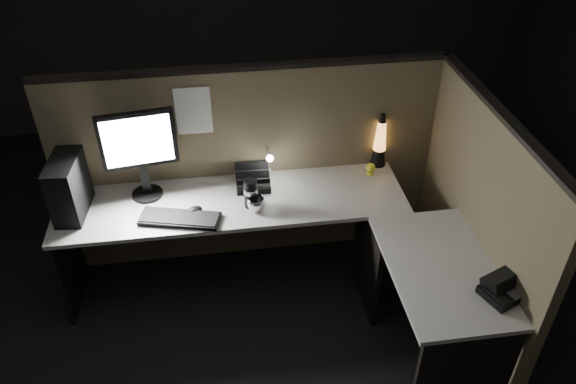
{
  "coord_description": "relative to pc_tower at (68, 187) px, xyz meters",
  "views": [
    {
      "loc": [
        -0.21,
        -2.37,
        2.98
      ],
      "look_at": [
        0.19,
        0.35,
        0.94
      ],
      "focal_mm": 35.0,
      "sensor_mm": 36.0,
      "label": 1
    }
  ],
  "objects": [
    {
      "name": "room_shell",
      "position": [
        1.16,
        -0.63,
        0.7
      ],
      "size": [
        6.0,
        6.0,
        6.0
      ],
      "color": "silver",
      "rests_on": "ground"
    },
    {
      "name": "desk",
      "position": [
        1.33,
        -0.37,
        -0.34
      ],
      "size": [
        2.6,
        1.6,
        0.73
      ],
      "color": "beige",
      "rests_on": "ground"
    },
    {
      "name": "monitor",
      "position": [
        0.45,
        0.13,
        0.18
      ],
      "size": [
        0.48,
        0.2,
        0.61
      ],
      "rotation": [
        0.0,
        0.0,
        0.14
      ],
      "color": "black",
      "rests_on": "desk"
    },
    {
      "name": "partition_right",
      "position": [
        2.49,
        -0.53,
        -0.17
      ],
      "size": [
        0.06,
        1.66,
        1.5
      ],
      "primitive_type": "cube",
      "color": "brown",
      "rests_on": "ground"
    },
    {
      "name": "travel_mug",
      "position": [
        1.13,
        -0.11,
        -0.09
      ],
      "size": [
        0.09,
        0.09,
        0.2
      ],
      "primitive_type": "cylinder",
      "color": "black",
      "rests_on": "desk"
    },
    {
      "name": "mouse",
      "position": [
        0.76,
        -0.12,
        -0.17
      ],
      "size": [
        0.12,
        0.1,
        0.04
      ],
      "primitive_type": "ellipsoid",
      "rotation": [
        0.0,
        0.0,
        0.32
      ],
      "color": "black",
      "rests_on": "desk"
    },
    {
      "name": "desk_phone",
      "position": [
        2.39,
        -1.07,
        -0.14
      ],
      "size": [
        0.27,
        0.27,
        0.13
      ],
      "rotation": [
        0.0,
        0.0,
        0.39
      ],
      "color": "black",
      "rests_on": "desk"
    },
    {
      "name": "lava_lamp",
      "position": [
        2.08,
        0.25,
        -0.02
      ],
      "size": [
        0.11,
        0.11,
        0.41
      ],
      "color": "black",
      "rests_on": "desk"
    },
    {
      "name": "organizer",
      "position": [
        1.16,
        0.12,
        -0.15
      ],
      "size": [
        0.23,
        0.21,
        0.17
      ],
      "rotation": [
        0.0,
        0.0,
        -0.03
      ],
      "color": "black",
      "rests_on": "desk"
    },
    {
      "name": "clip_lamp",
      "position": [
        1.28,
        0.18,
        -0.05
      ],
      "size": [
        0.05,
        0.19,
        0.24
      ],
      "color": "silver",
      "rests_on": "desk"
    },
    {
      "name": "keyboard",
      "position": [
        0.67,
        -0.19,
        -0.18
      ],
      "size": [
        0.53,
        0.29,
        0.02
      ],
      "primitive_type": "cube",
      "rotation": [
        0.0,
        0.0,
        -0.26
      ],
      "color": "black",
      "rests_on": "desk"
    },
    {
      "name": "pinned_paper",
      "position": [
        0.81,
        0.27,
        0.33
      ],
      "size": [
        0.23,
        0.0,
        0.33
      ],
      "primitive_type": "cube",
      "color": "white",
      "rests_on": "partition_back"
    },
    {
      "name": "floor",
      "position": [
        1.16,
        -0.63,
        -0.92
      ],
      "size": [
        6.0,
        6.0,
        0.0
      ],
      "primitive_type": "plane",
      "color": "black",
      "rests_on": "ground"
    },
    {
      "name": "figurine",
      "position": [
        1.99,
        0.14,
        -0.14
      ],
      "size": [
        0.06,
        0.06,
        0.06
      ],
      "primitive_type": "sphere",
      "color": "#FFF328",
      "rests_on": "desk"
    },
    {
      "name": "steel_mug",
      "position": [
        1.16,
        -0.15,
        -0.15
      ],
      "size": [
        0.13,
        0.13,
        0.09
      ],
      "primitive_type": "imported",
      "rotation": [
        0.0,
        0.0,
        -0.13
      ],
      "color": "silver",
      "rests_on": "desk"
    },
    {
      "name": "pc_tower",
      "position": [
        0.0,
        0.0,
        0.0
      ],
      "size": [
        0.2,
        0.38,
        0.39
      ],
      "primitive_type": "cube",
      "rotation": [
        0.0,
        0.0,
        -0.09
      ],
      "color": "black",
      "rests_on": "desk"
    },
    {
      "name": "partition_back",
      "position": [
        1.16,
        0.3,
        -0.17
      ],
      "size": [
        2.66,
        0.06,
        1.5
      ],
      "primitive_type": "cube",
      "color": "brown",
      "rests_on": "ground"
    }
  ]
}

